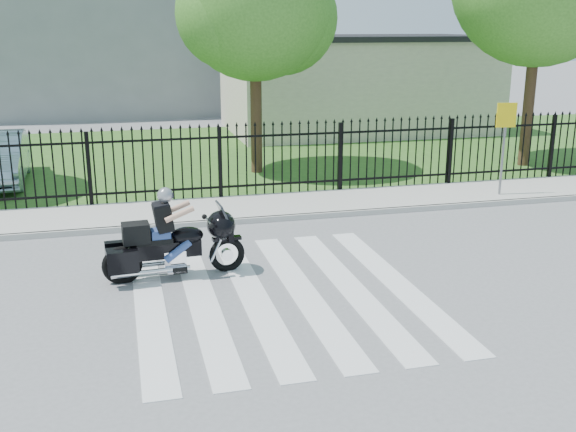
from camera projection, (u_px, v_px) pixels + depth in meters
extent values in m
plane|color=slate|center=(278.00, 294.00, 10.66)|extent=(120.00, 120.00, 0.00)
cube|color=#ADAAA3|center=(228.00, 209.00, 15.31)|extent=(40.00, 2.00, 0.12)
cube|color=#ADAAA3|center=(235.00, 221.00, 14.37)|extent=(40.00, 0.12, 0.12)
cube|color=#2C551D|center=(193.00, 155.00, 21.85)|extent=(40.00, 12.00, 0.02)
cube|color=black|center=(221.00, 187.00, 16.16)|extent=(26.00, 0.04, 0.05)
cube|color=black|center=(219.00, 137.00, 15.83)|extent=(26.00, 0.04, 0.05)
cylinder|color=#382316|center=(256.00, 100.00, 18.83)|extent=(0.32, 0.32, 4.16)
sphere|color=#346B1E|center=(255.00, 2.00, 18.12)|extent=(4.20, 4.20, 4.20)
cylinder|color=#382316|center=(530.00, 85.00, 19.69)|extent=(0.32, 0.32, 4.80)
cube|color=beige|center=(357.00, 86.00, 26.74)|extent=(10.00, 6.00, 3.50)
cube|color=black|center=(358.00, 38.00, 26.24)|extent=(10.20, 6.20, 0.20)
torus|color=black|center=(227.00, 254.00, 11.59)|extent=(0.63, 0.16, 0.62)
torus|color=black|center=(122.00, 265.00, 11.06)|extent=(0.67, 0.18, 0.66)
cube|color=black|center=(166.00, 249.00, 11.22)|extent=(1.19, 0.30, 0.27)
ellipsoid|color=black|center=(187.00, 236.00, 11.28)|extent=(0.59, 0.40, 0.30)
cube|color=black|center=(154.00, 241.00, 11.12)|extent=(0.61, 0.33, 0.09)
cube|color=silver|center=(174.00, 257.00, 11.31)|extent=(0.38, 0.30, 0.27)
ellipsoid|color=black|center=(221.00, 225.00, 11.42)|extent=(0.53, 0.68, 0.49)
cube|color=black|center=(136.00, 233.00, 10.99)|extent=(0.46, 0.37, 0.33)
cube|color=navy|center=(161.00, 234.00, 11.13)|extent=(0.33, 0.29, 0.16)
sphere|color=#929399|center=(165.00, 195.00, 10.98)|extent=(0.26, 0.26, 0.26)
cylinder|color=slate|center=(503.00, 151.00, 16.14)|extent=(0.06, 0.06, 2.12)
cube|color=yellow|center=(507.00, 115.00, 15.88)|extent=(0.48, 0.10, 0.58)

